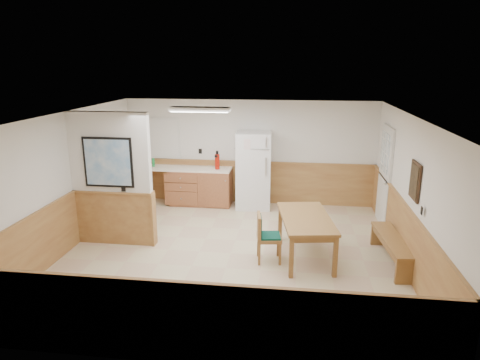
# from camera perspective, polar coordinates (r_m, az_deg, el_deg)

# --- Properties ---
(ground) EXTENTS (6.00, 6.00, 0.00)m
(ground) POSITION_cam_1_polar(r_m,az_deg,el_deg) (7.87, -1.21, -9.73)
(ground) COLOR beige
(ground) RESTS_ON ground
(ceiling) EXTENTS (6.00, 6.00, 0.02)m
(ceiling) POSITION_cam_1_polar(r_m,az_deg,el_deg) (7.17, -1.33, 8.67)
(ceiling) COLOR white
(ceiling) RESTS_ON back_wall
(back_wall) EXTENTS (6.00, 0.02, 2.50)m
(back_wall) POSITION_cam_1_polar(r_m,az_deg,el_deg) (10.31, 1.23, 3.71)
(back_wall) COLOR white
(back_wall) RESTS_ON ground
(right_wall) EXTENTS (0.02, 6.00, 2.50)m
(right_wall) POSITION_cam_1_polar(r_m,az_deg,el_deg) (7.59, 21.74, -1.71)
(right_wall) COLOR white
(right_wall) RESTS_ON ground
(left_wall) EXTENTS (0.02, 6.00, 2.50)m
(left_wall) POSITION_cam_1_polar(r_m,az_deg,el_deg) (8.40, -21.95, -0.15)
(left_wall) COLOR white
(left_wall) RESTS_ON ground
(wainscot_back) EXTENTS (6.00, 0.04, 1.00)m
(wainscot_back) POSITION_cam_1_polar(r_m,az_deg,el_deg) (10.47, 1.20, -0.34)
(wainscot_back) COLOR #B18746
(wainscot_back) RESTS_ON ground
(wainscot_right) EXTENTS (0.04, 6.00, 1.00)m
(wainscot_right) POSITION_cam_1_polar(r_m,az_deg,el_deg) (7.83, 21.06, -6.96)
(wainscot_right) COLOR #B18746
(wainscot_right) RESTS_ON ground
(wainscot_left) EXTENTS (0.04, 6.00, 1.00)m
(wainscot_left) POSITION_cam_1_polar(r_m,az_deg,el_deg) (8.61, -21.33, -4.97)
(wainscot_left) COLOR #B18746
(wainscot_left) RESTS_ON ground
(partition_wall) EXTENTS (1.50, 0.20, 2.50)m
(partition_wall) POSITION_cam_1_polar(r_m,az_deg,el_deg) (8.24, -16.72, -0.09)
(partition_wall) COLOR white
(partition_wall) RESTS_ON ground
(kitchen_counter) EXTENTS (2.20, 0.61, 1.00)m
(kitchen_counter) POSITION_cam_1_polar(r_m,az_deg,el_deg) (10.39, -5.62, -0.76)
(kitchen_counter) COLOR #9B5B37
(kitchen_counter) RESTS_ON ground
(exterior_door) EXTENTS (0.07, 1.02, 2.15)m
(exterior_door) POSITION_cam_1_polar(r_m,az_deg,el_deg) (9.42, 18.70, 0.51)
(exterior_door) COLOR silver
(exterior_door) RESTS_ON ground
(kitchen_window) EXTENTS (0.80, 0.04, 1.00)m
(kitchen_window) POSITION_cam_1_polar(r_m,az_deg,el_deg) (10.66, -10.12, 5.50)
(kitchen_window) COLOR silver
(kitchen_window) RESTS_ON back_wall
(wall_painting) EXTENTS (0.04, 0.50, 0.60)m
(wall_painting) POSITION_cam_1_polar(r_m,az_deg,el_deg) (7.22, 22.28, -0.12)
(wall_painting) COLOR #332114
(wall_painting) RESTS_ON right_wall
(fluorescent_fixture) EXTENTS (1.20, 0.30, 0.09)m
(fluorescent_fixture) POSITION_cam_1_polar(r_m,az_deg,el_deg) (8.60, -5.35, 9.37)
(fluorescent_fixture) COLOR silver
(fluorescent_fixture) RESTS_ON ceiling
(refrigerator) EXTENTS (0.84, 0.75, 1.80)m
(refrigerator) POSITION_cam_1_polar(r_m,az_deg,el_deg) (10.02, 1.80, 1.31)
(refrigerator) COLOR white
(refrigerator) RESTS_ON ground
(dining_table) EXTENTS (1.07, 1.75, 0.75)m
(dining_table) POSITION_cam_1_polar(r_m,az_deg,el_deg) (7.57, 8.76, -5.55)
(dining_table) COLOR olive
(dining_table) RESTS_ON ground
(dining_bench) EXTENTS (0.48, 1.62, 0.45)m
(dining_bench) POSITION_cam_1_polar(r_m,az_deg,el_deg) (7.83, 19.67, -8.04)
(dining_bench) COLOR olive
(dining_bench) RESTS_ON ground
(dining_chair) EXTENTS (0.62, 0.47, 0.85)m
(dining_chair) POSITION_cam_1_polar(r_m,az_deg,el_deg) (7.41, 3.26, -7.20)
(dining_chair) COLOR olive
(dining_chair) RESTS_ON ground
(fire_extinguisher) EXTENTS (0.14, 0.14, 0.44)m
(fire_extinguisher) POSITION_cam_1_polar(r_m,az_deg,el_deg) (10.10, -3.05, 2.53)
(fire_extinguisher) COLOR #AB1609
(fire_extinguisher) RESTS_ON kitchen_counter
(soap_bottle) EXTENTS (0.08, 0.08, 0.20)m
(soap_bottle) POSITION_cam_1_polar(r_m,az_deg,el_deg) (10.58, -11.48, 2.32)
(soap_bottle) COLOR green
(soap_bottle) RESTS_ON kitchen_counter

